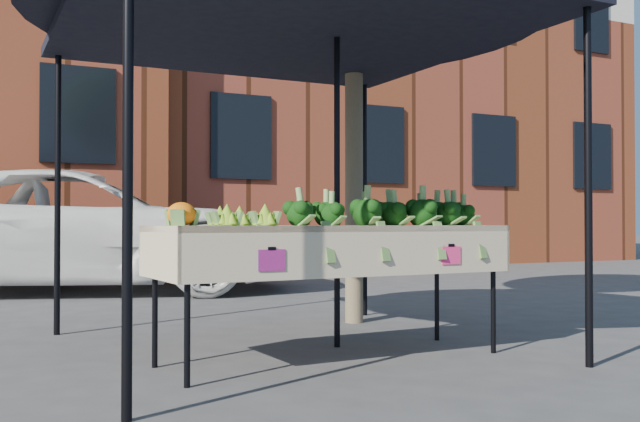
{
  "coord_description": "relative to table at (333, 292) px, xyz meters",
  "views": [
    {
      "loc": [
        -2.12,
        -4.42,
        0.91
      ],
      "look_at": [
        0.09,
        0.12,
        1.0
      ],
      "focal_mm": 40.75,
      "sensor_mm": 36.0,
      "label": 1
    }
  ],
  "objects": [
    {
      "name": "ground",
      "position": [
        -0.09,
        0.08,
        -0.45
      ],
      "size": [
        90.0,
        90.0,
        0.0
      ],
      "primitive_type": "plane",
      "color": "#37373A"
    },
    {
      "name": "table",
      "position": [
        0.0,
        0.0,
        0.0
      ],
      "size": [
        2.44,
        0.92,
        0.9
      ],
      "color": "beige",
      "rests_on": "ground"
    },
    {
      "name": "canopy",
      "position": [
        -0.09,
        0.52,
        0.92
      ],
      "size": [
        3.16,
        3.16,
        2.74
      ],
      "primitive_type": null,
      "color": "black",
      "rests_on": "ground"
    },
    {
      "name": "broccoli_heap",
      "position": [
        0.39,
        0.03,
        0.57
      ],
      "size": [
        1.58,
        0.55,
        0.23
      ],
      "primitive_type": "ellipsoid",
      "color": "black",
      "rests_on": "table"
    },
    {
      "name": "romanesco_cluster",
      "position": [
        -0.67,
        0.04,
        0.54
      ],
      "size": [
        0.41,
        0.55,
        0.18
      ],
      "primitive_type": "ellipsoid",
      "color": "#97BE26",
      "rests_on": "table"
    },
    {
      "name": "cauliflower_pair",
      "position": [
        -1.05,
        -0.05,
        0.53
      ],
      "size": [
        0.18,
        0.18,
        0.16
      ],
      "primitive_type": "ellipsoid",
      "color": "orange",
      "rests_on": "table"
    },
    {
      "name": "vehicle",
      "position": [
        -0.8,
        5.92,
        2.48
      ],
      "size": [
        2.37,
        3.07,
        5.86
      ],
      "primitive_type": "imported",
      "rotation": [
        0.0,
        0.0,
        1.26
      ],
      "color": "white",
      "rests_on": "ground"
    },
    {
      "name": "street_tree",
      "position": [
        1.01,
        1.55,
        1.95
      ],
      "size": [
        2.43,
        2.43,
        4.8
      ],
      "primitive_type": null,
      "color": "#1E4C14",
      "rests_on": "ground"
    },
    {
      "name": "building_right",
      "position": [
        6.91,
        12.58,
        3.8
      ],
      "size": [
        12.0,
        8.0,
        8.5
      ],
      "primitive_type": "cube",
      "color": "brown",
      "rests_on": "ground"
    }
  ]
}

